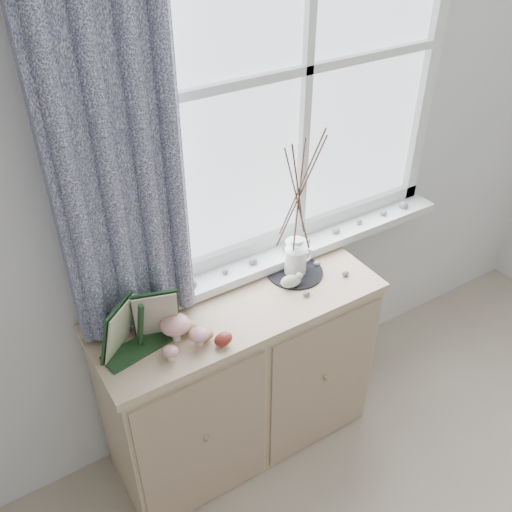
# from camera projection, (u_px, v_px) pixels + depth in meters

# --- Properties ---
(sideboard) EXTENTS (1.20, 0.45, 0.85)m
(sideboard) POSITION_uv_depth(u_px,v_px,m) (241.00, 378.00, 2.52)
(sideboard) COLOR beige
(sideboard) RESTS_ON ground
(botanical_book) EXTENTS (0.36, 0.19, 0.24)m
(botanical_book) POSITION_uv_depth(u_px,v_px,m) (142.00, 328.00, 1.99)
(botanical_book) COLOR #1B3A1E
(botanical_book) RESTS_ON sideboard
(toadstool_cluster) EXTENTS (0.19, 0.17, 0.10)m
(toadstool_cluster) POSITION_uv_depth(u_px,v_px,m) (180.00, 330.00, 2.06)
(toadstool_cluster) COLOR white
(toadstool_cluster) RESTS_ON sideboard
(wooden_eggs) EXTENTS (0.14, 0.17, 0.07)m
(wooden_eggs) POSITION_uv_depth(u_px,v_px,m) (205.00, 333.00, 2.10)
(wooden_eggs) COLOR #A57B5C
(wooden_eggs) RESTS_ON sideboard
(songbird_figurine) EXTENTS (0.13, 0.08, 0.06)m
(songbird_figurine) POSITION_uv_depth(u_px,v_px,m) (291.00, 281.00, 2.35)
(songbird_figurine) COLOR silver
(songbird_figurine) RESTS_ON sideboard
(crocheted_doily) EXTENTS (0.24, 0.24, 0.01)m
(crocheted_doily) POSITION_uv_depth(u_px,v_px,m) (295.00, 272.00, 2.44)
(crocheted_doily) COLOR black
(crocheted_doily) RESTS_ON sideboard
(twig_pitcher) EXTENTS (0.29, 0.29, 0.70)m
(twig_pitcher) POSITION_uv_depth(u_px,v_px,m) (299.00, 190.00, 2.20)
(twig_pitcher) COLOR white
(twig_pitcher) RESTS_ON crocheted_doily
(sideboard_pebbles) EXTENTS (0.33, 0.23, 0.02)m
(sideboard_pebbles) POSITION_uv_depth(u_px,v_px,m) (305.00, 275.00, 2.41)
(sideboard_pebbles) COLOR #969799
(sideboard_pebbles) RESTS_ON sideboard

